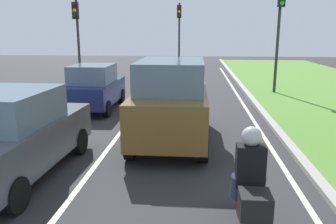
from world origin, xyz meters
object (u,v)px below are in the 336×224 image
rider_person (250,164)px  traffic_light_far_median (179,26)px  traffic_light_overhead_left (77,27)px  car_suv_ahead (172,101)px  traffic_light_near_right (280,20)px  motorcycle (248,206)px  car_sedan_left_lane (14,135)px  car_hatchback_far (95,87)px

rider_person → traffic_light_far_median: size_ratio=0.23×
traffic_light_far_median → traffic_light_overhead_left: bearing=-127.3°
car_suv_ahead → traffic_light_near_right: 9.50m
rider_person → traffic_light_near_right: bearing=76.0°
motorcycle → rider_person: 0.62m
car_sedan_left_lane → traffic_light_near_right: traffic_light_near_right is taller
motorcycle → rider_person: bearing=90.1°
car_sedan_left_lane → motorcycle: bearing=-21.2°
car_hatchback_far → traffic_light_near_right: bearing=27.6°
rider_person → traffic_light_far_median: bearing=95.6°
rider_person → traffic_light_overhead_left: 16.23m
motorcycle → traffic_light_far_median: bearing=95.6°
traffic_light_overhead_left → motorcycle: bearing=-62.6°
car_hatchback_far → traffic_light_near_right: 9.31m
car_sedan_left_lane → motorcycle: size_ratio=2.30×
traffic_light_near_right → traffic_light_overhead_left: size_ratio=1.08×
motorcycle → traffic_light_near_right: traffic_light_near_right is taller
rider_person → traffic_light_overhead_left: traffic_light_overhead_left is taller
car_suv_ahead → traffic_light_overhead_left: (-5.97, 9.72, 2.10)m
car_sedan_left_lane → rider_person: car_sedan_left_lane is taller
traffic_light_near_right → traffic_light_far_median: 10.14m
car_suv_ahead → car_sedan_left_lane: car_suv_ahead is taller
traffic_light_far_median → car_sedan_left_lane: bearing=-97.2°
traffic_light_near_right → traffic_light_far_median: traffic_light_near_right is taller
traffic_light_overhead_left → traffic_light_far_median: bearing=52.7°
car_suv_ahead → traffic_light_near_right: (4.56, 7.98, 2.39)m
traffic_light_near_right → traffic_light_far_median: bearing=121.1°
traffic_light_overhead_left → rider_person: bearing=-62.5°
car_sedan_left_lane → traffic_light_near_right: bearing=56.3°
traffic_light_near_right → traffic_light_overhead_left: traffic_light_near_right is taller
car_sedan_left_lane → traffic_light_far_median: 19.63m
motorcycle → rider_person: rider_person is taller
motorcycle → traffic_light_overhead_left: (-7.42, 14.33, 2.70)m
rider_person → traffic_light_overhead_left: (-7.42, 14.28, 2.08)m
motorcycle → traffic_light_near_right: size_ratio=0.36×
car_suv_ahead → car_sedan_left_lane: (-3.10, -2.65, -0.25)m
car_sedan_left_lane → traffic_light_near_right: (7.67, 10.63, 2.64)m
car_suv_ahead → car_hatchback_far: (-3.31, 3.78, -0.28)m
car_suv_ahead → traffic_light_overhead_left: size_ratio=0.93×
car_suv_ahead → traffic_light_overhead_left: traffic_light_overhead_left is taller
car_suv_ahead → rider_person: bearing=-72.1°
rider_person → motorcycle: bearing=-89.9°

